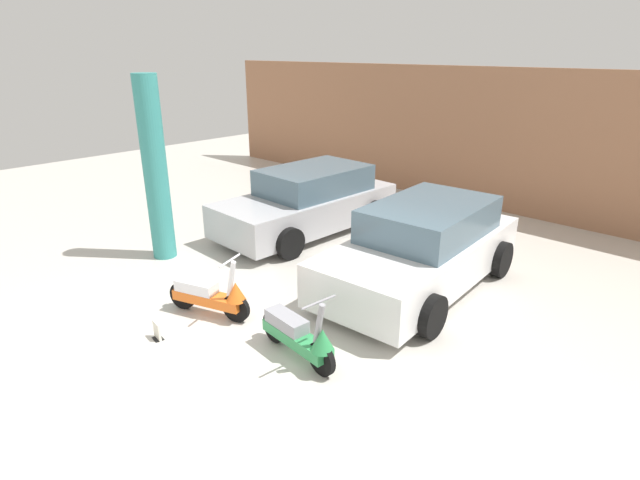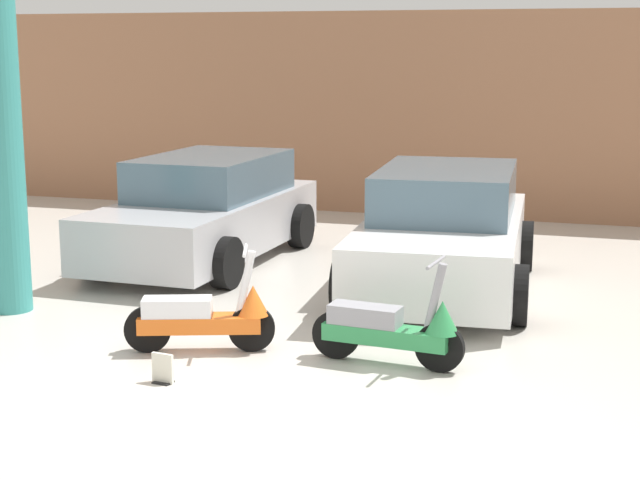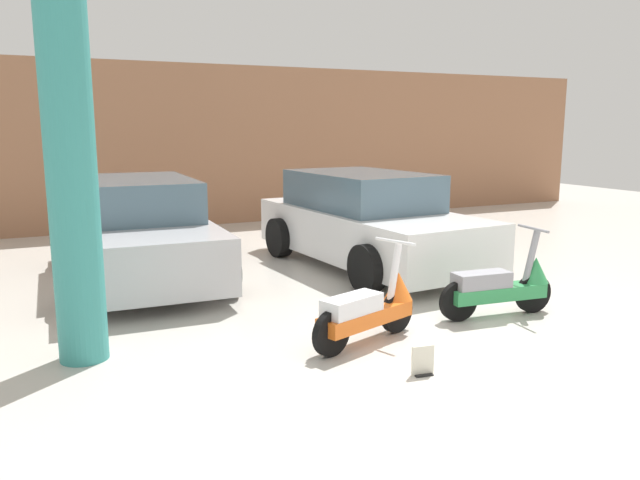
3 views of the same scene
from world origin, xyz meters
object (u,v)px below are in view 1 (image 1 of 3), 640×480
at_px(scooter_front_left, 211,295).
at_px(placard_near_left_scooter, 157,332).
at_px(car_rear_center, 422,248).
at_px(support_column_side, 155,170).
at_px(scooter_front_right, 300,335).
at_px(car_rear_left, 308,202).

distance_m(scooter_front_left, placard_near_left_scooter, 0.94).
bearing_deg(car_rear_center, scooter_front_left, -33.07).
distance_m(scooter_front_left, car_rear_center, 3.48).
xyz_separation_m(placard_near_left_scooter, support_column_side, (-2.59, 1.63, 1.57)).
bearing_deg(scooter_front_left, scooter_front_right, -15.61).
relative_size(car_rear_left, support_column_side, 1.23).
xyz_separation_m(car_rear_center, placard_near_left_scooter, (-1.69, -3.94, -0.56)).
relative_size(car_rear_center, support_column_side, 1.26).
bearing_deg(placard_near_left_scooter, scooter_front_right, 30.27).
relative_size(car_rear_center, placard_near_left_scooter, 16.36).
distance_m(placard_near_left_scooter, support_column_side, 3.44).
xyz_separation_m(car_rear_left, car_rear_center, (3.27, -0.62, 0.01)).
distance_m(scooter_front_right, car_rear_center, 2.93).
xyz_separation_m(scooter_front_right, car_rear_center, (-0.07, 2.92, 0.32)).
relative_size(car_rear_left, car_rear_center, 0.97).
height_order(scooter_front_right, support_column_side, support_column_side).
distance_m(scooter_front_right, placard_near_left_scooter, 2.05).
height_order(scooter_front_left, car_rear_left, car_rear_left).
bearing_deg(scooter_front_left, car_rear_left, 94.23).
distance_m(car_rear_center, support_column_side, 4.97).
xyz_separation_m(scooter_front_left, placard_near_left_scooter, (-0.00, -0.91, -0.23)).
relative_size(scooter_front_left, scooter_front_right, 0.95).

